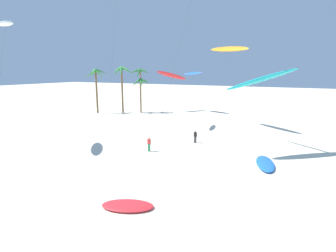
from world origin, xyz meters
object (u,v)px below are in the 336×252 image
Objects in this scene: palm_tree_0 at (122,74)px; palm_tree_1 at (96,77)px; palm_tree_3 at (141,83)px; palm_tree_2 at (140,75)px; flying_kite_1 at (228,49)px; grounded_kite_1 at (128,206)px; flying_kite_3 at (264,79)px; flying_kite_4 at (6,24)px; flying_kite_8 at (171,75)px; person_far_watcher at (149,144)px; flying_kite_7 at (193,73)px; person_foreground_walker at (195,136)px; grounded_kite_0 at (265,163)px.

palm_tree_0 is 1.05× the size of palm_tree_1.
palm_tree_2 is at bearing -94.39° from palm_tree_3.
flying_kite_1 is 3.31× the size of grounded_kite_1.
palm_tree_1 is 9.13m from palm_tree_3.
palm_tree_2 is 32.85m from flying_kite_3.
flying_kite_4 is at bearing -86.94° from palm_tree_2.
flying_kite_8 is (12.21, 10.08, 0.33)m from palm_tree_1.
flying_kite_4 reaches higher than palm_tree_1.
palm_tree_3 is at bearing 124.87° from person_far_watcher.
flying_kite_7 is 5.28× the size of person_far_watcher.
flying_kite_3 reaches higher than palm_tree_1.
flying_kite_7 is (7.85, 34.30, -5.53)m from flying_kite_4.
grounded_kite_1 is at bearing -52.75° from palm_tree_0.
person_far_watcher is (16.24, -23.24, -6.93)m from palm_tree_2.
palm_tree_3 is 29.51m from flying_kite_4.
palm_tree_0 reaches higher than person_foreground_walker.
palm_tree_1 is at bearing 142.44° from person_far_watcher.
grounded_kite_0 is at bearing -37.88° from palm_tree_3.
palm_tree_3 reaches higher than person_foreground_walker.
grounded_kite_1 is 2.32× the size of person_far_watcher.
flying_kite_7 is (16.87, 10.86, 0.77)m from palm_tree_1.
palm_tree_2 is at bearing 124.95° from person_far_watcher.
flying_kite_8 is at bearing 112.93° from grounded_kite_1.
person_far_watcher is at bearing -55.13° from palm_tree_3.
person_foreground_walker is (26.89, -12.51, -6.54)m from palm_tree_1.
grounded_kite_1 is at bearing -118.53° from grounded_kite_0.
palm_tree_3 is at bearing 137.84° from person_foreground_walker.
palm_tree_1 reaches higher than palm_tree_3.
grounded_kite_0 is 12.07m from person_far_watcher.
flying_kite_1 is (27.59, -1.73, 4.48)m from palm_tree_1.
flying_kite_1 is 7.97× the size of person_foreground_walker.
flying_kite_7 is 4.75m from flying_kite_8.
palm_tree_1 is 28.01m from flying_kite_1.
palm_tree_0 reaches higher than flying_kite_8.
flying_kite_8 is (-15.38, 11.80, -4.16)m from flying_kite_1.
flying_kite_4 reaches higher than person_foreground_walker.
grounded_kite_1 is (16.70, -39.48, -7.60)m from flying_kite_8.
flying_kite_7 is at bearing 103.27° from person_far_watcher.
flying_kite_1 is 19.83m from flying_kite_8.
person_far_watcher is (-10.86, -4.66, -7.05)m from flying_kite_3.
flying_kite_3 reaches higher than flying_kite_7.
flying_kite_7 is at bearing 106.64° from grounded_kite_1.
flying_kite_1 reaches higher than palm_tree_3.
flying_kite_3 is at bearing -46.59° from flying_kite_8.
flying_kite_8 reaches higher than person_far_watcher.
palm_tree_2 is (3.34, 1.85, -0.15)m from palm_tree_0.
palm_tree_3 is 7.08m from flying_kite_8.
palm_tree_2 is at bearing 142.20° from grounded_kite_0.
palm_tree_3 is 0.83× the size of flying_kite_7.
palm_tree_2 is 1.85× the size of grounded_kite_0.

